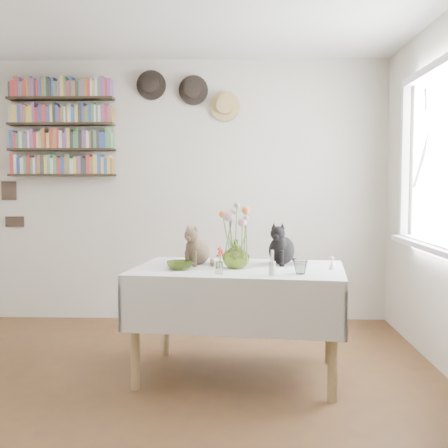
{
  "coord_description": "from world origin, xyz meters",
  "views": [
    {
      "loc": [
        0.59,
        -3.16,
        1.31
      ],
      "look_at": [
        0.49,
        0.52,
        1.05
      ],
      "focal_mm": 45.0,
      "sensor_mm": 36.0,
      "label": 1
    }
  ],
  "objects_px": {
    "tabby_cat": "(198,244)",
    "black_cat": "(282,243)",
    "dining_table": "(239,294)",
    "bookshelf_unit": "(62,128)",
    "flower_vase": "(236,254)"
  },
  "relations": [
    {
      "from": "black_cat",
      "to": "flower_vase",
      "type": "xyz_separation_m",
      "value": [
        -0.32,
        -0.22,
        -0.06
      ]
    },
    {
      "from": "dining_table",
      "to": "flower_vase",
      "type": "bearing_deg",
      "value": -116.75
    },
    {
      "from": "dining_table",
      "to": "flower_vase",
      "type": "distance_m",
      "value": 0.28
    },
    {
      "from": "tabby_cat",
      "to": "dining_table",
      "type": "bearing_deg",
      "value": -5.68
    },
    {
      "from": "dining_table",
      "to": "flower_vase",
      "type": "height_order",
      "value": "flower_vase"
    },
    {
      "from": "tabby_cat",
      "to": "black_cat",
      "type": "xyz_separation_m",
      "value": [
        0.59,
        0.03,
        0.01
      ]
    },
    {
      "from": "black_cat",
      "to": "flower_vase",
      "type": "distance_m",
      "value": 0.39
    },
    {
      "from": "flower_vase",
      "to": "black_cat",
      "type": "bearing_deg",
      "value": 34.32
    },
    {
      "from": "dining_table",
      "to": "tabby_cat",
      "type": "distance_m",
      "value": 0.46
    },
    {
      "from": "dining_table",
      "to": "tabby_cat",
      "type": "bearing_deg",
      "value": 152.99
    },
    {
      "from": "dining_table",
      "to": "black_cat",
      "type": "distance_m",
      "value": 0.48
    },
    {
      "from": "tabby_cat",
      "to": "flower_vase",
      "type": "xyz_separation_m",
      "value": [
        0.27,
        -0.19,
        -0.05
      ]
    },
    {
      "from": "dining_table",
      "to": "bookshelf_unit",
      "type": "height_order",
      "value": "bookshelf_unit"
    },
    {
      "from": "black_cat",
      "to": "bookshelf_unit",
      "type": "xyz_separation_m",
      "value": [
        -1.99,
        1.37,
        0.94
      ]
    },
    {
      "from": "tabby_cat",
      "to": "black_cat",
      "type": "height_order",
      "value": "black_cat"
    }
  ]
}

